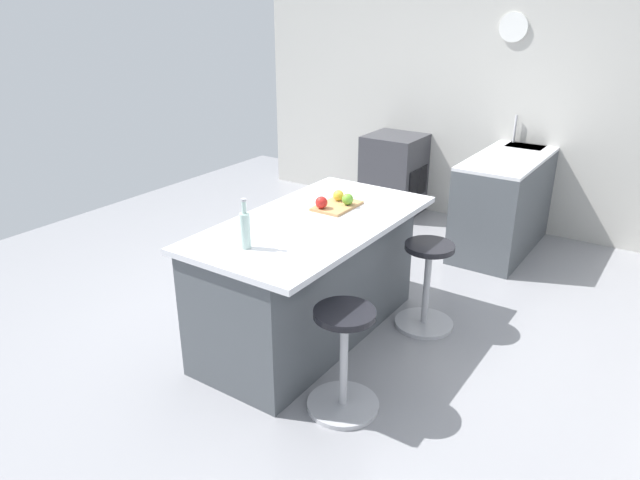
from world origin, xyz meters
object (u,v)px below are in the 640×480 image
object	(u,v)px
kitchen_island	(309,277)
apple_yellow	(338,195)
apple_red	(321,202)
stool_middle	(344,363)
oven_range	(394,174)
apple_green	(348,199)
stool_by_window	(427,288)
water_bottle	(245,229)
cutting_board	(337,206)

from	to	relation	value
kitchen_island	apple_yellow	distance (m)	0.64
kitchen_island	apple_yellow	xyz separation A→B (m)	(-0.39, -0.00, 0.51)
apple_red	stool_middle	bearing A→B (deg)	41.52
oven_range	kitchen_island	distance (m)	2.81
oven_range	kitchen_island	world-z (taller)	kitchen_island
kitchen_island	apple_red	world-z (taller)	apple_red
apple_green	stool_by_window	bearing A→B (deg)	112.29
stool_by_window	apple_red	world-z (taller)	apple_red
stool_middle	water_bottle	size ratio (longest dim) A/B	2.14
stool_by_window	cutting_board	size ratio (longest dim) A/B	1.85
kitchen_island	apple_red	distance (m)	0.54
apple_red	water_bottle	distance (m)	0.80
stool_by_window	apple_yellow	world-z (taller)	apple_yellow
stool_by_window	stool_middle	world-z (taller)	same
cutting_board	apple_green	world-z (taller)	apple_green
oven_range	apple_red	xyz separation A→B (m)	(2.53, 0.72, 0.52)
apple_yellow	apple_green	size ratio (longest dim) A/B	0.97
oven_range	stool_middle	xyz separation A→B (m)	(3.29, 1.39, -0.13)
stool_middle	cutting_board	size ratio (longest dim) A/B	1.85
apple_yellow	apple_green	bearing A→B (deg)	68.77
apple_yellow	apple_red	world-z (taller)	apple_red
oven_range	apple_red	world-z (taller)	apple_red
apple_red	water_bottle	size ratio (longest dim) A/B	0.28
cutting_board	apple_red	distance (m)	0.15
kitchen_island	cutting_board	bearing A→B (deg)	173.50
stool_by_window	cutting_board	distance (m)	0.91
stool_middle	apple_green	distance (m)	1.26
stool_middle	water_bottle	distance (m)	0.98
cutting_board	stool_by_window	bearing A→B (deg)	113.44
apple_yellow	water_bottle	bearing A→B (deg)	-0.85
stool_middle	apple_red	world-z (taller)	apple_red
apple_yellow	oven_range	bearing A→B (deg)	-162.70
cutting_board	apple_green	bearing A→B (deg)	122.52
oven_range	cutting_board	size ratio (longest dim) A/B	2.49
stool_middle	water_bottle	bearing A→B (deg)	-86.31
stool_by_window	apple_red	bearing A→B (deg)	-59.31
oven_range	stool_by_window	size ratio (longest dim) A/B	1.34
kitchen_island	stool_by_window	size ratio (longest dim) A/B	2.76
oven_range	stool_middle	size ratio (longest dim) A/B	1.34
oven_range	apple_yellow	size ratio (longest dim) A/B	11.10
apple_yellow	apple_green	xyz separation A→B (m)	(0.04, 0.10, 0.00)
kitchen_island	water_bottle	bearing A→B (deg)	-1.83
cutting_board	apple_yellow	bearing A→B (deg)	-153.95
apple_green	apple_yellow	bearing A→B (deg)	-111.23
stool_by_window	apple_green	size ratio (longest dim) A/B	8.03
oven_range	stool_by_window	distance (m)	2.55
apple_green	oven_range	bearing A→B (deg)	-160.69
stool_by_window	kitchen_island	bearing A→B (deg)	-48.68
oven_range	apple_green	world-z (taller)	apple_green
apple_red	apple_green	distance (m)	0.20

